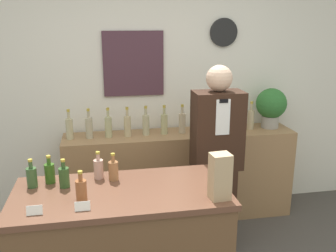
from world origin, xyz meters
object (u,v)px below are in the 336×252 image
Objects in this scene: tape_dispenser at (224,196)px; potted_plant at (271,105)px; paper_bag at (220,176)px; shopkeeper at (216,161)px.

potted_plant is at bearing 55.81° from tape_dispenser.
potted_plant reaches higher than paper_bag.
shopkeeper is 5.57× the size of paper_bag.
shopkeeper is 0.92m from paper_bag.
potted_plant is 1.79m from tape_dispenser.
shopkeeper is 18.25× the size of tape_dispenser.
shopkeeper is 3.99× the size of potted_plant.
paper_bag is at bearing -106.61° from shopkeeper.
potted_plant is (0.77, 0.61, 0.32)m from shopkeeper.
shopkeeper is at bearing -141.71° from potted_plant.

